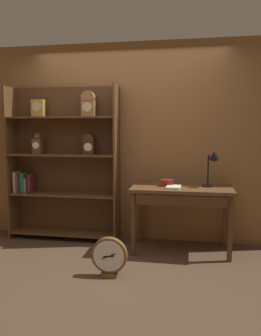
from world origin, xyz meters
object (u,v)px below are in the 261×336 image
Objects in this scene: workbench at (182,196)px; round_clock_large at (109,257)px; desk_lamp at (212,162)px; toolbox_small at (167,183)px; open_repair_manual at (173,187)px; bookshelf at (62,163)px.

workbench is 1.18m from round_clock_large.
desk_lamp is at bearing 8.95° from workbench.
toolbox_small is at bearing 165.66° from workbench.
round_clock_large is at bearing -129.96° from workbench.
workbench is 0.23m from toolbox_small.
workbench is at bearing 45.79° from open_repair_manual.
toolbox_small is 0.15m from open_repair_manual.
toolbox_small reaches higher than round_clock_large.
desk_lamp is at bearing 1.12° from toolbox_small.
desk_lamp reaches higher than toolbox_small.
desk_lamp is at bearing 40.20° from round_clock_large.
open_repair_manual is (0.08, -0.13, -0.03)m from toolbox_small.
desk_lamp is 0.55m from open_repair_manual.
toolbox_small is at bearing -178.88° from desk_lamp.
round_clock_large is at bearing -120.67° from toolbox_small.
desk_lamp reaches higher than workbench.
workbench is (1.59, -0.24, -0.34)m from bookshelf.
workbench is at bearing -8.63° from bookshelf.
toolbox_small is 0.35× the size of round_clock_large.
round_clock_large is (-1.05, -0.88, -0.89)m from desk_lamp.
toolbox_small is 0.64× the size of open_repair_manual.
desk_lamp is (0.35, 0.06, 0.40)m from workbench.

